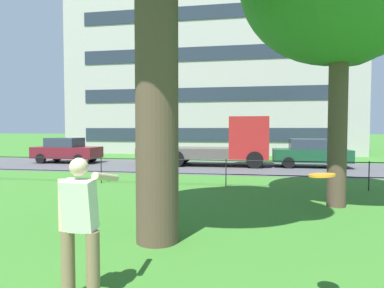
% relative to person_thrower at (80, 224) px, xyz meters
% --- Properties ---
extents(street_strip, '(80.00, 6.40, 0.01)m').
position_rel_person_thrower_xyz_m(street_strip, '(1.25, 14.02, -0.93)').
color(street_strip, '#4C4C51').
rests_on(street_strip, ground).
extents(park_fence, '(38.14, 0.04, 1.00)m').
position_rel_person_thrower_xyz_m(park_fence, '(1.25, 8.03, -0.26)').
color(park_fence, black).
rests_on(park_fence, ground).
extents(person_thrower, '(0.52, 0.77, 1.72)m').
position_rel_person_thrower_xyz_m(person_thrower, '(0.00, 0.00, 0.00)').
color(person_thrower, '#846B4C').
rests_on(person_thrower, ground).
extents(frisbee, '(0.35, 0.35, 0.05)m').
position_rel_person_thrower_xyz_m(frisbee, '(2.74, 0.06, 0.64)').
color(frisbee, orange).
extents(car_maroon_center, '(4.05, 1.90, 1.54)m').
position_rel_person_thrower_xyz_m(car_maroon_center, '(-8.99, 14.83, -0.15)').
color(car_maroon_center, maroon).
rests_on(car_maroon_center, ground).
extents(flatbed_truck_right, '(7.31, 2.45, 2.75)m').
position_rel_person_thrower_xyz_m(flatbed_truck_right, '(0.61, 14.82, 0.29)').
color(flatbed_truck_right, '#B22323').
rests_on(flatbed_truck_right, ground).
extents(car_dark_green_left, '(4.05, 1.90, 1.54)m').
position_rel_person_thrower_xyz_m(car_dark_green_left, '(5.40, 14.84, -0.15)').
color(car_dark_green_left, '#194C2D').
rests_on(car_dark_green_left, ground).
extents(apartment_building_background, '(24.87, 11.50, 16.63)m').
position_rel_person_thrower_xyz_m(apartment_building_background, '(-1.27, 27.99, 7.39)').
color(apartment_building_background, '#B7B2AD').
rests_on(apartment_building_background, ground).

